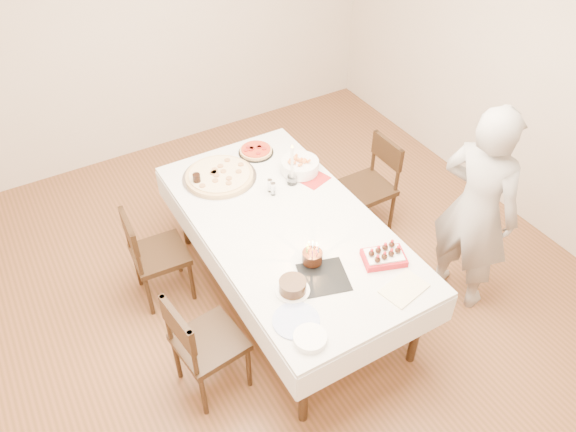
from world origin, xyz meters
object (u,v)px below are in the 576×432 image
pizza_white (219,176)px  strawberry_box (384,257)px  chair_left_savory (160,254)px  chair_left_dessert (209,342)px  dining_table (288,261)px  pasta_bowl (300,166)px  birthday_cake (312,253)px  cola_glass (197,180)px  person (476,210)px  pizza_pepperoni (256,151)px  taper_candle (292,164)px  layer_cake (293,286)px  chair_right_savory (366,188)px

pizza_white → strawberry_box: strawberry_box is taller
chair_left_savory → chair_left_dessert: size_ratio=0.96×
dining_table → strawberry_box: 0.82m
pasta_bowl → birthday_cake: size_ratio=2.06×
cola_glass → birthday_cake: birthday_cake is taller
person → birthday_cake: person is taller
chair_left_savory → strawberry_box: chair_left_savory is taller
chair_left_dessert → pizza_pepperoni: chair_left_dessert is taller
taper_candle → birthday_cake: 0.84m
layer_cake → birthday_cake: bearing=32.4°
chair_left_dessert → birthday_cake: bearing=173.4°
chair_left_dessert → cola_glass: size_ratio=7.96×
layer_cake → cola_glass: bearing=93.8°
chair_left_dessert → layer_cake: size_ratio=3.99×
pizza_pepperoni → pizza_white: bearing=-158.8°
chair_right_savory → taper_candle: size_ratio=2.43×
pasta_bowl → cola_glass: 0.79m
person → strawberry_box: bearing=76.4°
chair_left_savory → pasta_bowl: size_ratio=2.85×
cola_glass → dining_table: bearing=-61.9°
chair_right_savory → strawberry_box: 1.21m
chair_left_savory → pasta_bowl: pasta_bowl is taller
strawberry_box → chair_left_dessert: bearing=169.5°
dining_table → pasta_bowl: bearing=50.9°
pasta_bowl → birthday_cake: birthday_cake is taller
pasta_bowl → taper_candle: taper_candle is taller
dining_table → layer_cake: (-0.29, -0.55, 0.42)m
chair_right_savory → cola_glass: 1.43m
chair_right_savory → birthday_cake: 1.34m
person → pizza_pepperoni: person is taller
dining_table → cola_glass: cola_glass is taller
birthday_cake → person: bearing=-9.8°
pasta_bowl → layer_cake: size_ratio=1.35×
chair_left_dessert → dining_table: bearing=-160.3°
chair_left_dessert → taper_candle: size_ratio=2.43×
dining_table → pizza_pepperoni: size_ratio=7.59×
taper_candle → birthday_cake: taper_candle is taller
dining_table → taper_candle: size_ratio=6.10×
pasta_bowl → pizza_pepperoni: bearing=114.1°
pizza_pepperoni → pasta_bowl: 0.43m
chair_right_savory → pizza_pepperoni: (-0.76, 0.50, 0.35)m
dining_table → chair_left_dessert: size_ratio=2.51×
person → pizza_pepperoni: (-0.95, 1.47, -0.05)m
pizza_pepperoni → pasta_bowl: pasta_bowl is taller
person → pizza_white: 1.88m
chair_right_savory → taper_candle: bearing=178.8°
pizza_pepperoni → strawberry_box: size_ratio=1.05×
chair_left_savory → strawberry_box: (1.15, -1.13, 0.37)m
cola_glass → birthday_cake: bearing=-74.0°
dining_table → birthday_cake: (-0.06, -0.40, 0.46)m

